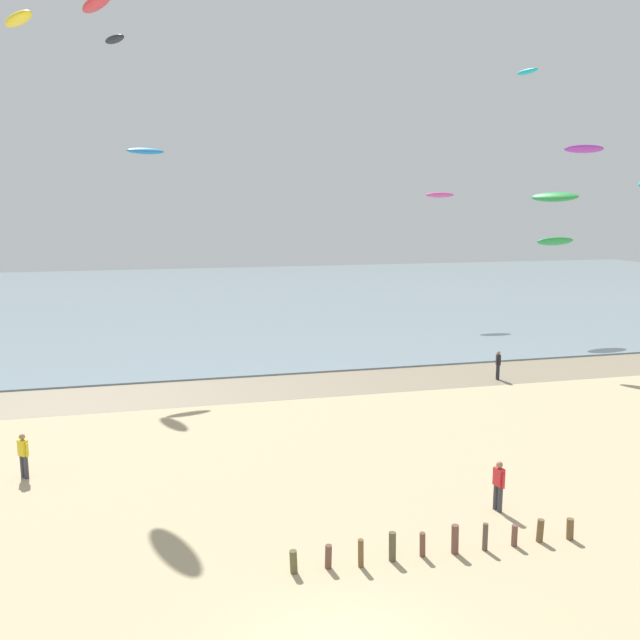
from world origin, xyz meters
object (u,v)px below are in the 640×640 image
at_px(kite_aloft_1, 555,197).
at_px(kite_aloft_6, 555,241).
at_px(kite_aloft_3, 440,195).
at_px(kite_aloft_10, 18,19).
at_px(person_left_flank, 23,454).
at_px(kite_aloft_11, 527,71).
at_px(kite_aloft_5, 584,149).
at_px(kite_aloft_4, 145,151).
at_px(kite_aloft_8, 115,39).
at_px(person_by_waterline, 498,364).
at_px(kite_aloft_7, 97,2).
at_px(person_mid_beach, 499,484).

height_order(kite_aloft_1, kite_aloft_6, kite_aloft_1).
relative_size(kite_aloft_3, kite_aloft_10, 1.21).
bearing_deg(person_left_flank, kite_aloft_11, 30.15).
distance_m(kite_aloft_5, kite_aloft_6, 14.77).
relative_size(kite_aloft_4, kite_aloft_11, 1.10).
xyz_separation_m(kite_aloft_4, kite_aloft_8, (-1.63, 4.08, 7.15)).
bearing_deg(kite_aloft_6, person_by_waterline, 37.77).
distance_m(kite_aloft_4, kite_aloft_11, 26.33).
bearing_deg(kite_aloft_10, kite_aloft_4, 141.60).
bearing_deg(kite_aloft_3, kite_aloft_11, 96.53).
distance_m(person_left_flank, kite_aloft_1, 34.00).
distance_m(kite_aloft_10, kite_aloft_11, 34.33).
relative_size(person_by_waterline, kite_aloft_8, 0.69).
relative_size(kite_aloft_4, kite_aloft_7, 0.68).
bearing_deg(kite_aloft_7, kite_aloft_11, -89.91).
height_order(kite_aloft_3, kite_aloft_10, kite_aloft_10).
bearing_deg(kite_aloft_5, kite_aloft_8, -13.66).
xyz_separation_m(person_mid_beach, kite_aloft_7, (-12.87, 14.50, 18.10)).
xyz_separation_m(kite_aloft_1, kite_aloft_3, (-0.79, 16.08, 0.38)).
height_order(person_left_flank, kite_aloft_5, kite_aloft_5).
relative_size(person_left_flank, kite_aloft_5, 0.80).
bearing_deg(kite_aloft_6, person_left_flank, 21.02).
xyz_separation_m(person_left_flank, kite_aloft_11, (30.29, 17.59, 18.19)).
bearing_deg(kite_aloft_4, kite_aloft_11, -11.84).
bearing_deg(kite_aloft_1, person_by_waterline, 90.67).
bearing_deg(kite_aloft_7, kite_aloft_5, -111.09).
bearing_deg(kite_aloft_7, kite_aloft_6, -89.62).
distance_m(kite_aloft_1, kite_aloft_6, 8.27).
bearing_deg(person_by_waterline, kite_aloft_5, -21.84).
bearing_deg(kite_aloft_10, person_mid_beach, 40.24).
xyz_separation_m(person_by_waterline, person_left_flank, (-24.11, -8.66, 0.00)).
height_order(kite_aloft_3, kite_aloft_5, kite_aloft_5).
relative_size(person_left_flank, kite_aloft_6, 0.52).
height_order(person_left_flank, kite_aloft_3, kite_aloft_3).
distance_m(person_mid_beach, kite_aloft_4, 28.49).
xyz_separation_m(person_mid_beach, kite_aloft_4, (-11.15, 23.15, 12.31)).
xyz_separation_m(kite_aloft_4, kite_aloft_5, (23.18, -9.38, -0.18)).
height_order(person_mid_beach, kite_aloft_6, kite_aloft_6).
bearing_deg(kite_aloft_4, kite_aloft_8, 97.65).
height_order(person_mid_beach, person_by_waterline, same).
bearing_deg(kite_aloft_3, person_mid_beach, 70.24).
relative_size(kite_aloft_8, kite_aloft_11, 1.21).
bearing_deg(kite_aloft_1, kite_aloft_10, 78.38).
bearing_deg(kite_aloft_4, person_left_flank, -119.82).
bearing_deg(kite_aloft_8, kite_aloft_11, -120.86).
xyz_separation_m(kite_aloft_4, kite_aloft_6, (29.64, 2.63, -5.84)).
height_order(kite_aloft_7, kite_aloft_10, kite_aloft_7).
distance_m(kite_aloft_3, kite_aloft_8, 29.01).
distance_m(kite_aloft_6, kite_aloft_7, 35.30).
bearing_deg(kite_aloft_5, kite_aloft_3, -78.63).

